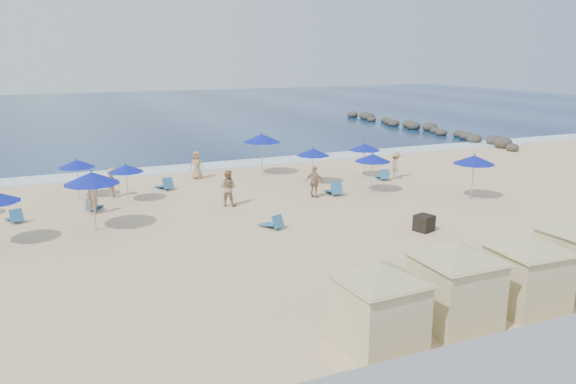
{
  "coord_description": "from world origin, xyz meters",
  "views": [
    {
      "loc": [
        -10.37,
        -20.96,
        7.52
      ],
      "look_at": [
        0.12,
        3.0,
        1.03
      ],
      "focal_mm": 35.0,
      "sensor_mm": 36.0,
      "label": 1
    }
  ],
  "objects_px": {
    "beachgoer_0": "(92,197)",
    "beachgoer_4": "(197,165)",
    "cabana_1": "(456,273)",
    "beachgoer_3": "(396,165)",
    "umbrella_2": "(77,164)",
    "umbrella_5": "(313,152)",
    "umbrella_8": "(365,147)",
    "rock_jetty": "(419,127)",
    "trash_bin": "(424,223)",
    "cabana_0": "(380,295)",
    "umbrella_9": "(474,160)",
    "umbrella_3": "(92,178)",
    "umbrella_4": "(126,168)",
    "umbrella_7": "(262,138)",
    "cabana_2": "(528,263)",
    "beachgoer_5": "(113,183)",
    "beachgoer_1": "(228,188)",
    "beachgoer_2": "(315,182)",
    "umbrella_6": "(373,158)"
  },
  "relations": [
    {
      "from": "beachgoer_1",
      "to": "umbrella_8",
      "type": "bearing_deg",
      "value": -125.16
    },
    {
      "from": "beachgoer_0",
      "to": "beachgoer_4",
      "type": "bearing_deg",
      "value": 5.97
    },
    {
      "from": "umbrella_8",
      "to": "beachgoer_3",
      "type": "xyz_separation_m",
      "value": [
        1.57,
        -1.12,
        -1.07
      ]
    },
    {
      "from": "umbrella_7",
      "to": "beachgoer_4",
      "type": "height_order",
      "value": "umbrella_7"
    },
    {
      "from": "beachgoer_3",
      "to": "cabana_2",
      "type": "bearing_deg",
      "value": -178.01
    },
    {
      "from": "trash_bin",
      "to": "umbrella_3",
      "type": "bearing_deg",
      "value": 138.29
    },
    {
      "from": "cabana_1",
      "to": "beachgoer_3",
      "type": "distance_m",
      "value": 19.27
    },
    {
      "from": "cabana_0",
      "to": "cabana_1",
      "type": "bearing_deg",
      "value": 5.74
    },
    {
      "from": "beachgoer_3",
      "to": "umbrella_6",
      "type": "bearing_deg",
      "value": 151.54
    },
    {
      "from": "beachgoer_1",
      "to": "beachgoer_3",
      "type": "relative_size",
      "value": 1.13
    },
    {
      "from": "cabana_0",
      "to": "umbrella_3",
      "type": "relative_size",
      "value": 1.55
    },
    {
      "from": "umbrella_2",
      "to": "beachgoer_3",
      "type": "distance_m",
      "value": 18.42
    },
    {
      "from": "trash_bin",
      "to": "cabana_2",
      "type": "height_order",
      "value": "cabana_2"
    },
    {
      "from": "trash_bin",
      "to": "cabana_0",
      "type": "relative_size",
      "value": 0.17
    },
    {
      "from": "umbrella_2",
      "to": "umbrella_3",
      "type": "xyz_separation_m",
      "value": [
        0.26,
        -6.28,
        0.48
      ]
    },
    {
      "from": "umbrella_5",
      "to": "beachgoer_1",
      "type": "bearing_deg",
      "value": -156.96
    },
    {
      "from": "cabana_1",
      "to": "umbrella_3",
      "type": "height_order",
      "value": "cabana_1"
    },
    {
      "from": "umbrella_5",
      "to": "beachgoer_0",
      "type": "xyz_separation_m",
      "value": [
        -12.44,
        -1.47,
        -1.05
      ]
    },
    {
      "from": "beachgoer_0",
      "to": "beachgoer_4",
      "type": "height_order",
      "value": "beachgoer_0"
    },
    {
      "from": "umbrella_4",
      "to": "cabana_0",
      "type": "bearing_deg",
      "value": -78.04
    },
    {
      "from": "umbrella_4",
      "to": "umbrella_5",
      "type": "xyz_separation_m",
      "value": [
        10.58,
        -0.24,
        0.14
      ]
    },
    {
      "from": "cabana_2",
      "to": "umbrella_9",
      "type": "bearing_deg",
      "value": 55.26
    },
    {
      "from": "cabana_0",
      "to": "umbrella_9",
      "type": "height_order",
      "value": "cabana_0"
    },
    {
      "from": "umbrella_3",
      "to": "umbrella_9",
      "type": "height_order",
      "value": "umbrella_3"
    },
    {
      "from": "beachgoer_2",
      "to": "beachgoer_4",
      "type": "xyz_separation_m",
      "value": [
        -4.56,
        7.08,
        -0.01
      ]
    },
    {
      "from": "umbrella_4",
      "to": "beachgoer_0",
      "type": "xyz_separation_m",
      "value": [
        -1.86,
        -1.7,
        -0.91
      ]
    },
    {
      "from": "umbrella_5",
      "to": "umbrella_8",
      "type": "xyz_separation_m",
      "value": [
        3.78,
        0.49,
        -0.03
      ]
    },
    {
      "from": "rock_jetty",
      "to": "trash_bin",
      "type": "distance_m",
      "value": 33.32
    },
    {
      "from": "umbrella_2",
      "to": "umbrella_4",
      "type": "distance_m",
      "value": 2.94
    },
    {
      "from": "umbrella_4",
      "to": "umbrella_8",
      "type": "relative_size",
      "value": 0.94
    },
    {
      "from": "umbrella_9",
      "to": "beachgoer_0",
      "type": "xyz_separation_m",
      "value": [
        -18.59,
        5.02,
        -1.25
      ]
    },
    {
      "from": "umbrella_6",
      "to": "umbrella_9",
      "type": "height_order",
      "value": "umbrella_9"
    },
    {
      "from": "cabana_1",
      "to": "umbrella_7",
      "type": "height_order",
      "value": "umbrella_7"
    },
    {
      "from": "beachgoer_1",
      "to": "beachgoer_2",
      "type": "xyz_separation_m",
      "value": [
        4.74,
        -0.3,
        -0.07
      ]
    },
    {
      "from": "rock_jetty",
      "to": "umbrella_2",
      "type": "height_order",
      "value": "umbrella_2"
    },
    {
      "from": "trash_bin",
      "to": "umbrella_9",
      "type": "relative_size",
      "value": 0.29
    },
    {
      "from": "umbrella_2",
      "to": "beachgoer_2",
      "type": "bearing_deg",
      "value": -23.33
    },
    {
      "from": "cabana_1",
      "to": "beachgoer_3",
      "type": "xyz_separation_m",
      "value": [
        9.44,
        16.78,
        -0.73
      ]
    },
    {
      "from": "umbrella_3",
      "to": "cabana_0",
      "type": "bearing_deg",
      "value": -66.77
    },
    {
      "from": "umbrella_3",
      "to": "beachgoer_5",
      "type": "bearing_deg",
      "value": 76.05
    },
    {
      "from": "beachgoer_3",
      "to": "beachgoer_0",
      "type": "bearing_deg",
      "value": 116.72
    },
    {
      "from": "umbrella_5",
      "to": "umbrella_3",
      "type": "bearing_deg",
      "value": -161.65
    },
    {
      "from": "cabana_1",
      "to": "umbrella_9",
      "type": "distance_m",
      "value": 14.99
    },
    {
      "from": "umbrella_5",
      "to": "beachgoer_5",
      "type": "distance_m",
      "value": 11.32
    },
    {
      "from": "cabana_1",
      "to": "beachgoer_0",
      "type": "distance_m",
      "value": 18.01
    },
    {
      "from": "umbrella_5",
      "to": "beachgoer_3",
      "type": "height_order",
      "value": "umbrella_5"
    },
    {
      "from": "cabana_2",
      "to": "beachgoer_1",
      "type": "distance_m",
      "value": 15.6
    },
    {
      "from": "umbrella_9",
      "to": "beachgoer_5",
      "type": "relative_size",
      "value": 1.53
    },
    {
      "from": "beachgoer_0",
      "to": "beachgoer_1",
      "type": "bearing_deg",
      "value": -44.65
    },
    {
      "from": "beachgoer_1",
      "to": "umbrella_3",
      "type": "bearing_deg",
      "value": 51.33
    }
  ]
}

